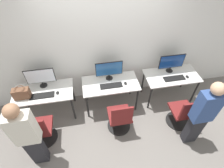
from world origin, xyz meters
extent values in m
plane|color=slate|center=(0.00, 0.00, 0.00)|extent=(20.00, 20.00, 0.00)
cube|color=silver|center=(0.00, 0.74, 1.40)|extent=(12.00, 0.05, 2.80)
cube|color=silver|center=(-1.37, 0.31, 0.69)|extent=(1.17, 0.61, 0.02)
cylinder|color=black|center=(-1.90, 0.05, 0.34)|extent=(0.04, 0.04, 0.68)
cylinder|color=black|center=(-0.83, 0.05, 0.34)|extent=(0.04, 0.04, 0.68)
cylinder|color=black|center=(-1.90, 0.56, 0.34)|extent=(0.04, 0.04, 0.68)
cylinder|color=black|center=(-0.83, 0.56, 0.34)|extent=(0.04, 0.04, 0.68)
cylinder|color=black|center=(-1.37, 0.47, 0.71)|extent=(0.15, 0.15, 0.01)
cylinder|color=black|center=(-1.37, 0.47, 0.76)|extent=(0.04, 0.04, 0.09)
cube|color=black|center=(-1.37, 0.48, 0.96)|extent=(0.56, 0.01, 0.33)
cube|color=silver|center=(-1.37, 0.47, 0.96)|extent=(0.54, 0.01, 0.31)
cube|color=black|center=(-1.37, 0.19, 0.71)|extent=(0.46, 0.15, 0.02)
ellipsoid|color=black|center=(-1.08, 0.20, 0.72)|extent=(0.06, 0.09, 0.03)
cylinder|color=black|center=(-1.44, -0.31, 0.01)|extent=(0.48, 0.48, 0.03)
cylinder|color=black|center=(-1.44, -0.31, 0.21)|extent=(0.04, 0.04, 0.35)
cube|color=maroon|center=(-1.44, -0.31, 0.41)|extent=(0.44, 0.44, 0.05)
cube|color=maroon|center=(-1.44, -0.51, 0.65)|extent=(0.40, 0.04, 0.44)
cube|color=#232328|center=(-1.46, -0.73, 0.36)|extent=(0.25, 0.16, 0.73)
cube|color=silver|center=(-1.46, -0.73, 1.04)|extent=(0.36, 0.20, 0.63)
sphere|color=#9E7051|center=(-1.46, -0.73, 1.46)|extent=(0.21, 0.21, 0.21)
cube|color=silver|center=(0.00, 0.31, 0.69)|extent=(1.17, 0.61, 0.02)
cylinder|color=black|center=(-0.54, 0.05, 0.34)|extent=(0.04, 0.04, 0.68)
cylinder|color=black|center=(0.54, 0.05, 0.34)|extent=(0.04, 0.04, 0.68)
cylinder|color=black|center=(-0.54, 0.56, 0.34)|extent=(0.04, 0.04, 0.68)
cylinder|color=black|center=(0.54, 0.56, 0.34)|extent=(0.04, 0.04, 0.68)
cylinder|color=black|center=(0.00, 0.45, 0.71)|extent=(0.15, 0.15, 0.01)
cylinder|color=black|center=(0.00, 0.45, 0.76)|extent=(0.04, 0.04, 0.09)
cube|color=black|center=(0.00, 0.46, 0.96)|extent=(0.56, 0.01, 0.33)
cube|color=navy|center=(0.00, 0.45, 0.96)|extent=(0.54, 0.01, 0.31)
cube|color=black|center=(0.00, 0.22, 0.71)|extent=(0.46, 0.15, 0.02)
ellipsoid|color=black|center=(0.30, 0.23, 0.72)|extent=(0.06, 0.09, 0.03)
cylinder|color=black|center=(0.07, -0.31, 0.01)|extent=(0.48, 0.48, 0.03)
cylinder|color=black|center=(0.07, -0.31, 0.21)|extent=(0.04, 0.04, 0.35)
cube|color=maroon|center=(0.07, -0.31, 0.41)|extent=(0.44, 0.44, 0.05)
cube|color=maroon|center=(0.07, -0.51, 0.65)|extent=(0.40, 0.04, 0.44)
cube|color=silver|center=(1.37, 0.31, 0.69)|extent=(1.17, 0.61, 0.02)
cylinder|color=black|center=(0.83, 0.05, 0.34)|extent=(0.04, 0.04, 0.68)
cylinder|color=black|center=(1.90, 0.05, 0.34)|extent=(0.04, 0.04, 0.68)
cylinder|color=black|center=(0.83, 0.56, 0.34)|extent=(0.04, 0.04, 0.68)
cylinder|color=black|center=(1.90, 0.56, 0.34)|extent=(0.04, 0.04, 0.68)
cylinder|color=black|center=(1.37, 0.45, 0.71)|extent=(0.15, 0.15, 0.01)
cylinder|color=black|center=(1.37, 0.45, 0.76)|extent=(0.04, 0.04, 0.09)
cube|color=black|center=(1.37, 0.46, 0.96)|extent=(0.56, 0.01, 0.33)
cube|color=navy|center=(1.37, 0.45, 0.96)|extent=(0.54, 0.01, 0.31)
cube|color=black|center=(1.37, 0.19, 0.71)|extent=(0.46, 0.15, 0.02)
ellipsoid|color=black|center=(1.67, 0.19, 0.72)|extent=(0.06, 0.09, 0.03)
cylinder|color=black|center=(1.34, -0.42, 0.01)|extent=(0.48, 0.48, 0.03)
cylinder|color=black|center=(1.34, -0.42, 0.21)|extent=(0.04, 0.04, 0.35)
cube|color=maroon|center=(1.34, -0.42, 0.41)|extent=(0.44, 0.44, 0.05)
cube|color=maroon|center=(1.34, -0.62, 0.65)|extent=(0.40, 0.04, 0.44)
cube|color=#232328|center=(1.37, -0.84, 0.36)|extent=(0.25, 0.16, 0.73)
cube|color=navy|center=(1.37, -0.84, 1.04)|extent=(0.36, 0.20, 0.63)
sphere|color=tan|center=(1.37, -0.84, 1.46)|extent=(0.20, 0.20, 0.20)
cube|color=brown|center=(-1.72, 0.21, 0.81)|extent=(0.30, 0.14, 0.22)
torus|color=brown|center=(-1.72, 0.21, 0.94)|extent=(0.18, 0.18, 0.01)
camera|label=1|loc=(-0.43, -2.26, 3.27)|focal=28.00mm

